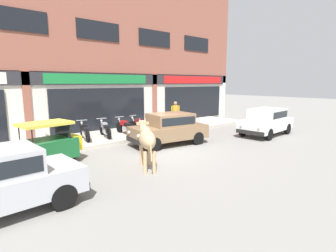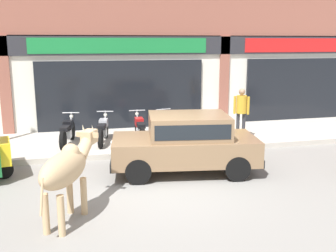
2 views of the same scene
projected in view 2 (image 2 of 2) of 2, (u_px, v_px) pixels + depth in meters
The scene contains 10 objects.
ground_plane at pixel (155, 185), 8.94m from camera, with size 90.00×90.00×0.00m, color gray.
sidewalk at pixel (130, 141), 12.57m from camera, with size 19.00×3.30×0.16m, color #B7AFA3.
shop_building at pixel (119, 3), 13.45m from camera, with size 23.00×1.40×9.42m.
cow at pixel (67, 168), 6.91m from camera, with size 1.23×1.96×1.61m.
car_0 at pixel (186, 141), 9.61m from camera, with size 3.77×2.12×1.46m.
motorcycle_0 at pixel (67, 132), 11.73m from camera, with size 0.65×1.79×0.88m.
motorcycle_1 at pixel (103, 130), 11.96m from camera, with size 0.65×1.79×0.88m.
motorcycle_2 at pixel (140, 129), 12.15m from camera, with size 0.52×1.81×0.88m.
motorcycle_3 at pixel (172, 127), 12.41m from camera, with size 0.66×1.78×0.88m.
pedestrian at pixel (241, 108), 12.33m from camera, with size 0.45×0.32×1.60m.
Camera 2 is at (-1.75, -8.28, 3.19)m, focal length 42.00 mm.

